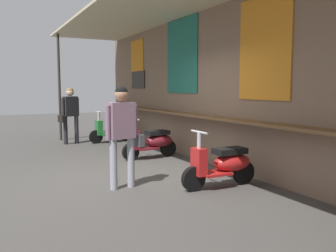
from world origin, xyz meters
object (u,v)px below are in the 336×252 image
Objects in this scene: scooter_green at (114,129)px; scooter_red at (224,164)px; shopper_with_handbag at (123,126)px; shopper_browsing at (70,110)px; scooter_maroon at (153,142)px.

scooter_red is at bearing 85.71° from scooter_green.
shopper_browsing is at bearing -10.00° from shopper_with_handbag.
shopper_browsing reaches higher than scooter_green.
shopper_with_handbag is (-0.69, -1.52, 0.64)m from scooter_red.
shopper_with_handbag is at bearing -23.10° from shopper_browsing.
scooter_maroon is 1.00× the size of scooter_red.
scooter_red is 0.83× the size of shopper_with_handbag.
scooter_maroon and scooter_red have the same top height.
scooter_maroon is 2.70m from shopper_with_handbag.
scooter_green is 5.71m from scooter_red.
scooter_green is at bearing -24.10° from shopper_with_handbag.
scooter_maroon is 2.82m from scooter_red.
scooter_red is at bearing -121.64° from shopper_with_handbag.
shopper_with_handbag is 1.01× the size of shopper_browsing.
shopper_with_handbag is at bearing -23.94° from scooter_red.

